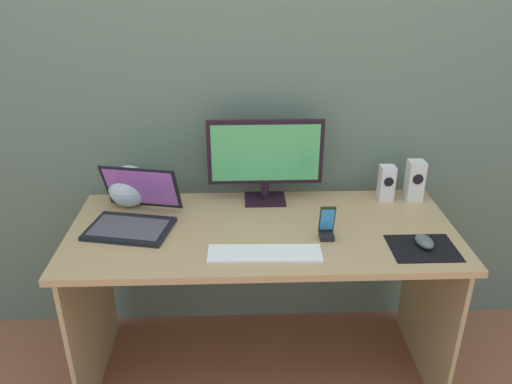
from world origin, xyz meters
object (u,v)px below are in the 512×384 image
at_px(keyboard_external, 266,254).
at_px(mouse, 424,241).
at_px(speaker_near_monitor, 386,183).
at_px(speaker_right, 415,180).
at_px(fishbowl, 129,186).
at_px(monitor, 265,158).
at_px(phone_in_dock, 327,227).
at_px(laptop, 134,214).

bearing_deg(keyboard_external, mouse, 5.06).
distance_m(speaker_near_monitor, keyboard_external, 0.72).
height_order(speaker_near_monitor, keyboard_external, speaker_near_monitor).
distance_m(speaker_right, fishbowl, 1.26).
distance_m(monitor, speaker_near_monitor, 0.56).
relative_size(speaker_right, keyboard_external, 0.43).
xyz_separation_m(mouse, phone_in_dock, (-0.36, 0.08, 0.03)).
xyz_separation_m(laptop, mouse, (1.13, -0.21, -0.02)).
bearing_deg(phone_in_dock, speaker_near_monitor, 45.93).
height_order(laptop, mouse, laptop).
bearing_deg(speaker_near_monitor, fishbowl, -179.50).
bearing_deg(phone_in_dock, mouse, -11.90).
distance_m(speaker_near_monitor, phone_in_dock, 0.46).
relative_size(speaker_near_monitor, keyboard_external, 0.38).
distance_m(speaker_right, speaker_near_monitor, 0.13).
relative_size(speaker_near_monitor, mouse, 1.60).
bearing_deg(fishbowl, mouse, -18.54).
bearing_deg(monitor, speaker_near_monitor, -0.54).
bearing_deg(keyboard_external, fishbowl, 144.35).
bearing_deg(mouse, laptop, 162.17).
relative_size(speaker_right, fishbowl, 0.99).
bearing_deg(fishbowl, phone_in_dock, -21.32).
relative_size(monitor, laptop, 1.32).
bearing_deg(speaker_right, mouse, -101.70).
height_order(speaker_near_monitor, fishbowl, fishbowl).
relative_size(laptop, mouse, 3.80).
relative_size(monitor, keyboard_external, 1.19).
xyz_separation_m(fishbowl, phone_in_dock, (0.82, -0.32, -0.04)).
xyz_separation_m(fishbowl, keyboard_external, (0.58, -0.43, -0.08)).
bearing_deg(phone_in_dock, monitor, 123.71).
bearing_deg(speaker_near_monitor, keyboard_external, -141.65).
distance_m(laptop, mouse, 1.15).
height_order(laptop, keyboard_external, laptop).
distance_m(laptop, keyboard_external, 0.59).
bearing_deg(fishbowl, keyboard_external, -37.03).
xyz_separation_m(speaker_right, mouse, (-0.08, -0.41, -0.07)).
height_order(monitor, laptop, monitor).
bearing_deg(speaker_right, laptop, -171.03).
distance_m(speaker_right, keyboard_external, 0.82).
xyz_separation_m(laptop, phone_in_dock, (0.77, -0.14, 0.00)).
distance_m(laptop, fishbowl, 0.19).
xyz_separation_m(monitor, laptop, (-0.55, -0.20, -0.16)).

